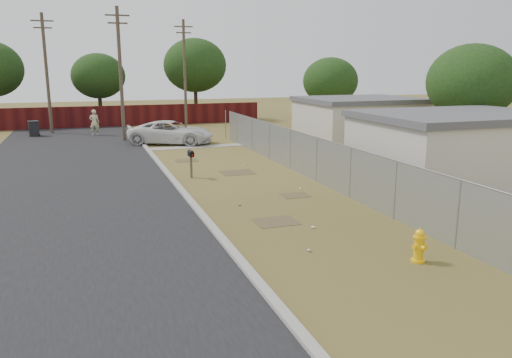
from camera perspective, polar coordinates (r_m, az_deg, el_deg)
name	(u,v)px	position (r m, az deg, el deg)	size (l,w,h in m)	color
ground	(251,187)	(21.48, -0.56, -0.89)	(120.00, 120.00, 0.00)	brown
street	(84,163)	(28.29, -19.06, 1.75)	(15.10, 60.00, 0.12)	black
chainlink_fence	(307,160)	(23.38, 5.90, 2.16)	(0.10, 27.06, 2.02)	gray
privacy_fence	(91,117)	(44.99, -18.36, 6.76)	(30.00, 0.12, 1.80)	#46100F
utility_poles	(120,72)	(40.57, -15.25, 11.76)	(12.60, 8.24, 9.00)	brown
houses	(402,132)	(28.37, 16.29, 5.13)	(9.30, 17.24, 3.10)	beige
horizon_trees	(172,72)	(43.99, -9.54, 11.97)	(33.32, 31.94, 7.78)	#362818
fire_hydrant	(419,246)	(13.91, 18.15, -7.29)	(0.44, 0.45, 0.94)	yellow
mailbox	(191,156)	(23.22, -7.45, 2.62)	(0.22, 0.56, 1.30)	brown
pickup_truck	(171,132)	(33.94, -9.65, 5.28)	(2.56, 5.56, 1.55)	silver
pedestrian	(94,122)	(39.54, -17.98, 6.16)	(0.71, 0.47, 1.95)	#BEB68C
trash_bin	(34,128)	(40.67, -24.06, 5.30)	(0.86, 0.85, 1.15)	black
scattered_litter	(277,200)	(19.18, 2.40, -2.44)	(3.28, 12.87, 0.07)	white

